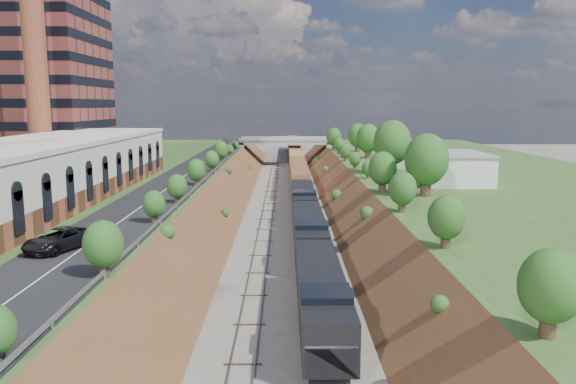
% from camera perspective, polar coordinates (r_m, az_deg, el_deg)
% --- Properties ---
extents(platform_left, '(44.00, 180.00, 5.00)m').
position_cam_1_polar(platform_left, '(93.98, -20.86, 0.04)').
color(platform_left, '#2D5021').
rests_on(platform_left, ground).
extents(platform_right, '(44.00, 180.00, 5.00)m').
position_cam_1_polar(platform_right, '(93.93, 20.27, 0.07)').
color(platform_right, '#2D5021').
rests_on(platform_right, ground).
extents(embankment_left, '(10.00, 180.00, 10.00)m').
position_cam_1_polar(embankment_left, '(89.08, -7.39, -1.53)').
color(embankment_left, brown).
rests_on(embankment_left, ground).
extents(embankment_right, '(10.00, 180.00, 10.00)m').
position_cam_1_polar(embankment_right, '(89.06, 6.80, -1.52)').
color(embankment_right, brown).
rests_on(embankment_right, ground).
extents(rail_left_track, '(1.58, 180.00, 0.18)m').
position_cam_1_polar(rail_left_track, '(88.41, -1.98, -1.48)').
color(rail_left_track, gray).
rests_on(rail_left_track, ground).
extents(rail_right_track, '(1.58, 180.00, 0.18)m').
position_cam_1_polar(rail_right_track, '(88.41, 1.39, -1.48)').
color(rail_right_track, gray).
rests_on(rail_right_track, ground).
extents(road, '(8.00, 180.00, 0.10)m').
position_cam_1_polar(road, '(88.98, -10.34, 1.68)').
color(road, black).
rests_on(road, platform_left).
extents(guardrail, '(0.10, 171.00, 0.70)m').
position_cam_1_polar(guardrail, '(88.10, -7.74, 2.00)').
color(guardrail, '#99999E').
rests_on(guardrail, platform_left).
extents(commercial_building, '(14.30, 62.30, 7.00)m').
position_cam_1_polar(commercial_building, '(71.13, -23.51, 2.10)').
color(commercial_building, brown).
rests_on(commercial_building, platform_left).
extents(highrise_tower, '(22.00, 22.00, 53.90)m').
position_cam_1_polar(highrise_tower, '(109.60, -25.12, 16.94)').
color(highrise_tower, brown).
rests_on(highrise_tower, platform_left).
extents(smokestack, '(3.20, 3.20, 40.00)m').
position_cam_1_polar(smokestack, '(90.87, -24.39, 13.80)').
color(smokestack, brown).
rests_on(smokestack, platform_left).
extents(overpass, '(24.50, 8.30, 7.40)m').
position_cam_1_polar(overpass, '(149.34, -0.29, 4.63)').
color(overpass, gray).
rests_on(overpass, ground).
extents(white_building_near, '(9.00, 12.00, 4.00)m').
position_cam_1_polar(white_building_near, '(82.82, 16.19, 2.30)').
color(white_building_near, silver).
rests_on(white_building_near, platform_right).
extents(white_building_far, '(8.00, 10.00, 3.60)m').
position_cam_1_polar(white_building_far, '(103.91, 12.52, 3.60)').
color(white_building_far, silver).
rests_on(white_building_far, platform_right).
extents(tree_right_large, '(5.25, 5.25, 7.61)m').
position_cam_1_polar(tree_right_large, '(69.35, 13.90, 3.15)').
color(tree_right_large, '#473323').
rests_on(tree_right_large, platform_right).
extents(tree_left_crest, '(2.45, 2.45, 3.55)m').
position_cam_1_polar(tree_left_crest, '(49.22, -14.21, -1.88)').
color(tree_left_crest, '#473323').
rests_on(tree_left_crest, platform_left).
extents(freight_train, '(3.22, 180.68, 4.76)m').
position_cam_1_polar(freight_train, '(123.11, 0.92, 2.70)').
color(freight_train, black).
rests_on(freight_train, ground).
extents(suv, '(4.73, 6.48, 1.64)m').
position_cam_1_polar(suv, '(45.93, -22.23, -4.46)').
color(suv, black).
rests_on(suv, road).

